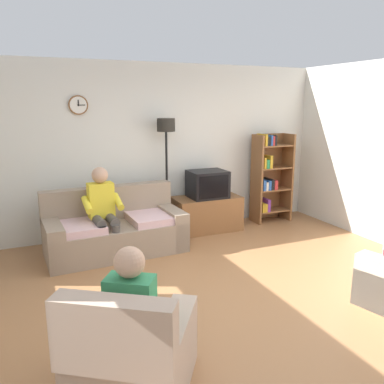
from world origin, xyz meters
name	(u,v)px	position (x,y,z in m)	size (l,w,h in m)	color
ground_plane	(240,296)	(0.00, 0.00, 0.00)	(12.00, 12.00, 0.00)	#9E6B42
back_wall_assembly	(160,149)	(0.00, 2.66, 1.35)	(6.20, 0.17, 2.70)	silver
couch	(115,231)	(-0.96, 1.86, 0.31)	(1.94, 0.98, 0.90)	gray
tv_stand	(207,213)	(0.66, 2.25, 0.28)	(1.10, 0.56, 0.57)	brown
tv	(208,184)	(0.66, 2.23, 0.79)	(0.60, 0.49, 0.44)	black
bookshelf	(269,176)	(1.91, 2.32, 0.81)	(0.68, 0.36, 1.56)	brown
floor_lamp	(166,144)	(0.00, 2.35, 1.45)	(0.28, 0.28, 1.85)	black
armchair_near_window	(133,355)	(-1.45, -0.95, 0.29)	(1.15, 1.18, 0.90)	tan
person_on_couch	(103,208)	(-1.13, 1.75, 0.70)	(0.53, 0.55, 1.24)	yellow
person_in_left_armchair	(135,309)	(-1.40, -0.87, 0.60)	(0.61, 0.64, 1.12)	#338C59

